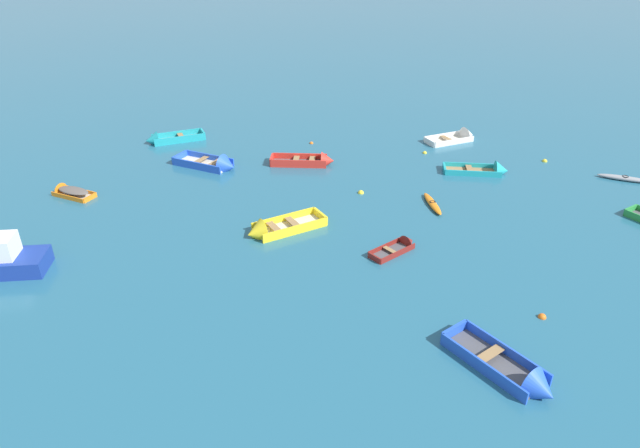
{
  "coord_description": "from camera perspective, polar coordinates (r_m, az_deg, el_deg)",
  "views": [
    {
      "loc": [
        6.66,
        -3.89,
        14.48
      ],
      "look_at": [
        0.0,
        21.59,
        0.15
      ],
      "focal_mm": 30.95,
      "sensor_mm": 36.0,
      "label": 1
    }
  ],
  "objects": [
    {
      "name": "rowboat_yellow_distant_center",
      "position": [
        29.35,
        -5.12,
        -0.62
      ],
      "size": [
        4.13,
        4.09,
        1.37
      ],
      "color": "beige",
      "rests_on": "ground_plane"
    },
    {
      "name": "rowboat_red_near_left",
      "position": [
        37.94,
        -0.63,
        6.51
      ],
      "size": [
        4.51,
        2.11,
        1.22
      ],
      "color": "#4C4C51",
      "rests_on": "ground_plane"
    },
    {
      "name": "rowboat_turquoise_back_row_center",
      "position": [
        38.27,
        17.19,
        5.29
      ],
      "size": [
        4.34,
        1.95,
        1.3
      ],
      "color": "#99754C",
      "rests_on": "ground_plane"
    },
    {
      "name": "mooring_buoy_outer_edge",
      "position": [
        25.21,
        21.96,
        -8.94
      ],
      "size": [
        0.35,
        0.35,
        0.35
      ],
      "primitive_type": "sphere",
      "color": "orange",
      "rests_on": "ground_plane"
    },
    {
      "name": "mooring_buoy_between_boats_left",
      "position": [
        41.87,
        -0.89,
        8.32
      ],
      "size": [
        0.29,
        0.29,
        0.29
      ],
      "primitive_type": "sphere",
      "color": "orange",
      "rests_on": "ground_plane"
    },
    {
      "name": "mooring_buoy_between_boats_right",
      "position": [
        41.57,
        22.2,
        6.01
      ],
      "size": [
        0.35,
        0.35,
        0.35
      ],
      "primitive_type": "sphere",
      "color": "yellow",
      "rests_on": "ground_plane"
    },
    {
      "name": "rowboat_orange_center",
      "position": [
        36.89,
        -24.65,
        3.09
      ],
      "size": [
        3.08,
        1.53,
        1.0
      ],
      "color": "beige",
      "rests_on": "ground_plane"
    },
    {
      "name": "rowboat_blue_back_row_right",
      "position": [
        37.94,
        -10.56,
        6.02
      ],
      "size": [
        4.74,
        2.42,
        1.53
      ],
      "color": "beige",
      "rests_on": "ground_plane"
    },
    {
      "name": "kayak_orange_cluster_outer",
      "position": [
        32.9,
        11.55,
        2.08
      ],
      "size": [
        1.54,
        2.84,
        0.27
      ],
      "color": "orange",
      "rests_on": "ground_plane"
    },
    {
      "name": "rowboat_blue_foreground_center",
      "position": [
        21.7,
        19.9,
        -14.63
      ],
      "size": [
        4.35,
        3.87,
        1.35
      ],
      "color": "#4C4C51",
      "rests_on": "ground_plane"
    },
    {
      "name": "mooring_buoy_midfield",
      "position": [
        33.92,
        4.25,
        3.2
      ],
      "size": [
        0.37,
        0.37,
        0.37
      ],
      "primitive_type": "sphere",
      "color": "yellow",
      "rests_on": "ground_plane"
    },
    {
      "name": "kayak_grey_near_right",
      "position": [
        40.55,
        28.98,
        4.16
      ],
      "size": [
        3.28,
        0.98,
        0.31
      ],
      "color": "gray",
      "rests_on": "ground_plane"
    },
    {
      "name": "rowboat_turquoise_far_right",
      "position": [
        43.61,
        -15.77,
        8.42
      ],
      "size": [
        4.22,
        3.66,
        1.26
      ],
      "color": "gray",
      "rests_on": "ground_plane"
    },
    {
      "name": "rowboat_maroon_outer_right",
      "position": [
        28.31,
        8.43,
        -2.23
      ],
      "size": [
        2.34,
        2.75,
        0.85
      ],
      "color": "#4C4C51",
      "rests_on": "ground_plane"
    },
    {
      "name": "rowboat_white_back_row_left",
      "position": [
        43.95,
        14.35,
        8.69
      ],
      "size": [
        4.01,
        3.59,
        1.37
      ],
      "color": "beige",
      "rests_on": "ground_plane"
    },
    {
      "name": "mooring_buoy_far_field",
      "position": [
        40.7,
        10.77,
        7.2
      ],
      "size": [
        0.31,
        0.31,
        0.31
      ],
      "primitive_type": "sphere",
      "color": "yellow",
      "rests_on": "ground_plane"
    }
  ]
}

